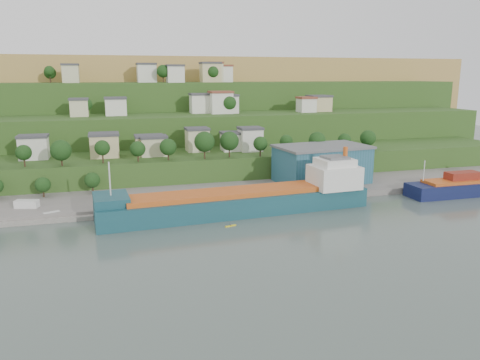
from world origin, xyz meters
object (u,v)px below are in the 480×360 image
object	(u,v)px
cargo_ship_near	(246,202)
warehouse	(322,164)
kayak_orange	(169,225)
caravan	(27,205)

from	to	relation	value
cargo_ship_near	warehouse	world-z (taller)	cargo_ship_near
warehouse	cargo_ship_near	bearing A→B (deg)	-152.90
kayak_orange	warehouse	bearing A→B (deg)	7.48
caravan	kayak_orange	distance (m)	42.54
cargo_ship_near	warehouse	bearing A→B (deg)	29.76
cargo_ship_near	kayak_orange	world-z (taller)	cargo_ship_near
warehouse	kayak_orange	size ratio (longest dim) A/B	10.22
warehouse	caravan	world-z (taller)	warehouse
warehouse	kayak_orange	world-z (taller)	warehouse
cargo_ship_near	kayak_orange	xyz separation A→B (m)	(-22.81, -5.58, -2.95)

